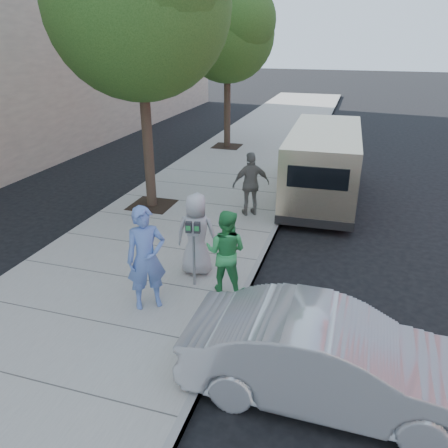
{
  "coord_description": "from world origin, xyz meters",
  "views": [
    {
      "loc": [
        3.19,
        -8.33,
        4.72
      ],
      "look_at": [
        0.75,
        -0.4,
        1.1
      ],
      "focal_mm": 35.0,
      "sensor_mm": 36.0,
      "label": 1
    }
  ],
  "objects": [
    {
      "name": "sidewalk",
      "position": [
        -1.0,
        0.0,
        0.07
      ],
      "size": [
        5.0,
        60.0,
        0.15
      ],
      "primitive_type": "cube",
      "color": "gray",
      "rests_on": "ground"
    },
    {
      "name": "parking_meter",
      "position": [
        0.44,
        -1.36,
        1.12
      ],
      "size": [
        0.29,
        0.14,
        1.35
      ],
      "rotation": [
        0.0,
        0.0,
        0.16
      ],
      "color": "gray",
      "rests_on": "sidewalk"
    },
    {
      "name": "curb_face",
      "position": [
        1.44,
        0.0,
        0.07
      ],
      "size": [
        0.12,
        60.0,
        0.16
      ],
      "primitive_type": "cube",
      "color": "gray",
      "rests_on": "ground"
    },
    {
      "name": "tree_far",
      "position": [
        -2.25,
        10.0,
        4.88
      ],
      "size": [
        3.92,
        3.8,
        6.49
      ],
      "color": "black",
      "rests_on": "sidewalk"
    },
    {
      "name": "person_officer",
      "position": [
        -0.1,
        -2.27,
        1.11
      ],
      "size": [
        0.84,
        0.79,
        1.92
      ],
      "primitive_type": "imported",
      "rotation": [
        0.0,
        0.0,
        0.64
      ],
      "color": "#5C7BC3",
      "rests_on": "sidewalk"
    },
    {
      "name": "person_green_shirt",
      "position": [
        1.09,
        -1.36,
        0.98
      ],
      "size": [
        0.81,
        0.64,
        1.65
      ],
      "primitive_type": "imported",
      "rotation": [
        0.0,
        0.0,
        3.12
      ],
      "color": "green",
      "rests_on": "sidewalk"
    },
    {
      "name": "van",
      "position": [
        2.3,
        4.76,
        1.15
      ],
      "size": [
        2.14,
        5.9,
        2.16
      ],
      "rotation": [
        0.0,
        0.0,
        0.03
      ],
      "color": "beige",
      "rests_on": "ground"
    },
    {
      "name": "person_gray_shirt",
      "position": [
        0.32,
        -0.86,
        1.01
      ],
      "size": [
        0.9,
        0.65,
        1.72
      ],
      "primitive_type": "imported",
      "rotation": [
        0.0,
        0.0,
        3.26
      ],
      "color": "#AEADB0",
      "rests_on": "sidewalk"
    },
    {
      "name": "person_striped_polo",
      "position": [
        0.61,
        2.56,
        1.02
      ],
      "size": [
        1.1,
        0.87,
        1.74
      ],
      "primitive_type": "imported",
      "rotation": [
        0.0,
        0.0,
        3.65
      ],
      "color": "slate",
      "rests_on": "sidewalk"
    },
    {
      "name": "sedan",
      "position": [
        3.2,
        -3.42,
        0.67
      ],
      "size": [
        4.07,
        1.43,
        1.34
      ],
      "primitive_type": "imported",
      "rotation": [
        0.0,
        0.0,
        1.57
      ],
      "color": "#AEB1B6",
      "rests_on": "ground"
    },
    {
      "name": "ground",
      "position": [
        0.0,
        0.0,
        0.0
      ],
      "size": [
        120.0,
        120.0,
        0.0
      ],
      "primitive_type": "plane",
      "color": "black",
      "rests_on": "ground"
    }
  ]
}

